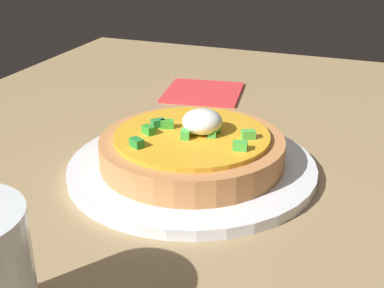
{
  "coord_description": "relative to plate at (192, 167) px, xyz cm",
  "views": [
    {
      "loc": [
        39.43,
        11.49,
        26.1
      ],
      "look_at": [
        -4.67,
        -5.36,
        5.18
      ],
      "focal_mm": 49.88,
      "sensor_mm": 36.0,
      "label": 1
    }
  ],
  "objects": [
    {
      "name": "dining_table",
      "position": [
        4.67,
        5.36,
        -1.59
      ],
      "size": [
        109.01,
        87.88,
        2.15
      ],
      "primitive_type": "cube",
      "color": "#9A7F55",
      "rests_on": "ground"
    },
    {
      "name": "plate",
      "position": [
        0.0,
        0.0,
        0.0
      ],
      "size": [
        24.37,
        24.37,
        1.03
      ],
      "primitive_type": "cylinder",
      "color": "white",
      "rests_on": "dining_table"
    },
    {
      "name": "pizza",
      "position": [
        -0.01,
        0.03,
        2.11
      ],
      "size": [
        17.97,
        17.97,
        5.45
      ],
      "color": "#C37E48",
      "rests_on": "plate"
    },
    {
      "name": "napkin",
      "position": [
        -23.33,
        -7.23,
        -0.31
      ],
      "size": [
        11.89,
        11.89,
        0.4
      ],
      "primitive_type": "cube",
      "rotation": [
        0.0,
        0.0,
        0.16
      ],
      "color": "red",
      "rests_on": "dining_table"
    }
  ]
}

